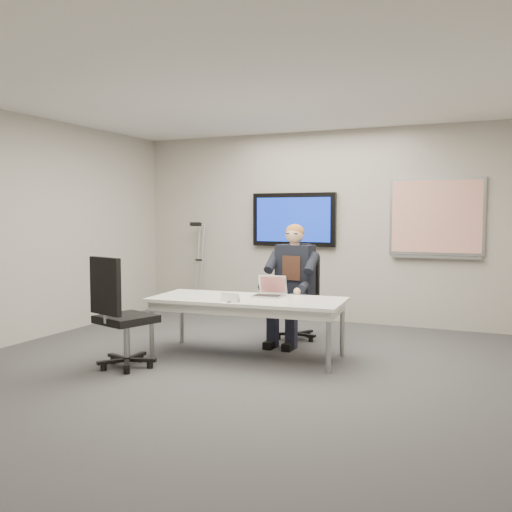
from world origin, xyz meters
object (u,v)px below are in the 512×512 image
at_px(office_chair_near, 122,334).
at_px(seated_person, 290,296).
at_px(office_chair_far, 298,313).
at_px(conference_table, 247,305).
at_px(laptop, 270,291).

height_order(office_chair_near, seated_person, seated_person).
height_order(office_chair_far, seated_person, seated_person).
relative_size(office_chair_far, seated_person, 0.72).
distance_m(conference_table, laptop, 0.32).
distance_m(office_chair_near, laptop, 1.69).
bearing_deg(conference_table, office_chair_near, -139.51).
bearing_deg(seated_person, laptop, -89.38).
height_order(office_chair_near, laptop, office_chair_near).
xyz_separation_m(conference_table, laptop, (0.18, 0.23, 0.13)).
relative_size(office_chair_far, office_chair_near, 0.91).
bearing_deg(seated_person, office_chair_far, 91.32).
height_order(office_chair_far, office_chair_near, office_chair_near).
relative_size(conference_table, seated_person, 1.50).
bearing_deg(seated_person, conference_table, -100.87).
distance_m(office_chair_far, laptop, 0.92).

